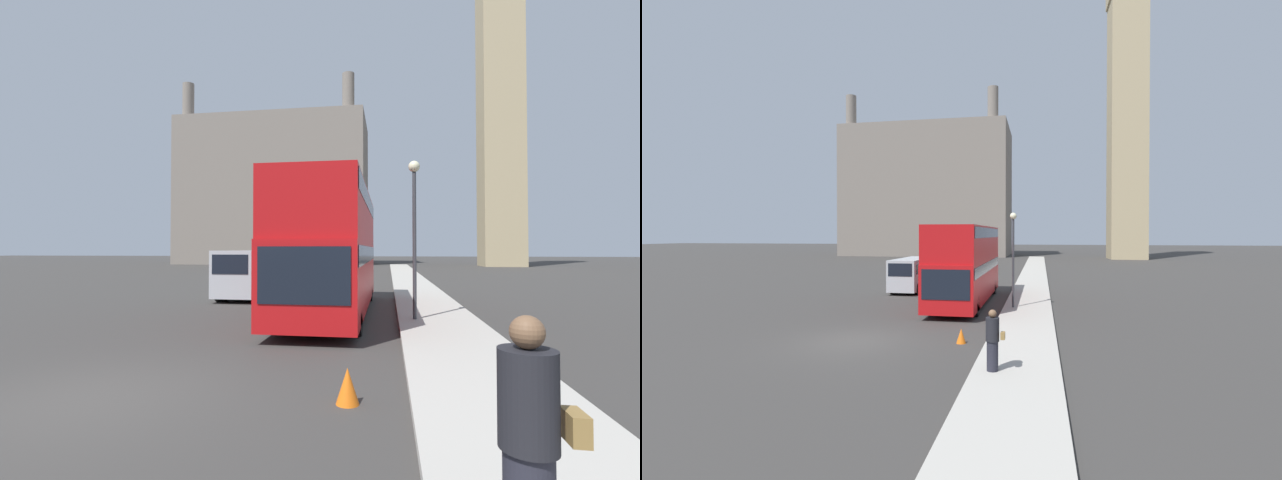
# 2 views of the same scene
# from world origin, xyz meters

# --- Properties ---
(ground_plane) EXTENTS (300.00, 300.00, 0.00)m
(ground_plane) POSITION_xyz_m (0.00, 0.00, 0.00)
(ground_plane) COLOR #383533
(sidewalk_strip) EXTENTS (2.54, 120.00, 0.15)m
(sidewalk_strip) POSITION_xyz_m (6.27, 0.00, 0.07)
(sidewalk_strip) COLOR #ADA89E
(sidewalk_strip) RESTS_ON ground_plane
(clock_tower) EXTENTS (6.01, 6.18, 57.99)m
(clock_tower) POSITION_xyz_m (20.71, 58.16, 29.72)
(clock_tower) COLOR tan
(clock_tower) RESTS_ON ground_plane
(building_block_distant) EXTENTS (30.93, 15.60, 29.58)m
(building_block_distant) POSITION_xyz_m (-14.40, 65.71, 12.17)
(building_block_distant) COLOR slate
(building_block_distant) RESTS_ON ground_plane
(red_double_decker_bus) EXTENTS (2.62, 11.41, 4.49)m
(red_double_decker_bus) POSITION_xyz_m (2.68, 9.61, 2.49)
(red_double_decker_bus) COLOR #B71114
(red_double_decker_bus) RESTS_ON ground_plane
(white_van) EXTENTS (1.93, 5.66, 2.31)m
(white_van) POSITION_xyz_m (-2.02, 14.12, 1.24)
(white_van) COLOR #B2B7BC
(white_van) RESTS_ON ground_plane
(pedestrian) EXTENTS (0.55, 0.39, 1.75)m
(pedestrian) POSITION_xyz_m (5.62, -3.01, 1.02)
(pedestrian) COLOR #23232D
(pedestrian) RESTS_ON sidewalk_strip
(street_lamp) EXTENTS (0.36, 0.36, 5.03)m
(street_lamp) POSITION_xyz_m (5.51, 7.75, 3.51)
(street_lamp) COLOR #38383D
(street_lamp) RESTS_ON sidewalk_strip
(traffic_cone) EXTENTS (0.36, 0.36, 0.55)m
(traffic_cone) POSITION_xyz_m (4.07, 0.40, 0.28)
(traffic_cone) COLOR orange
(traffic_cone) RESTS_ON ground_plane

